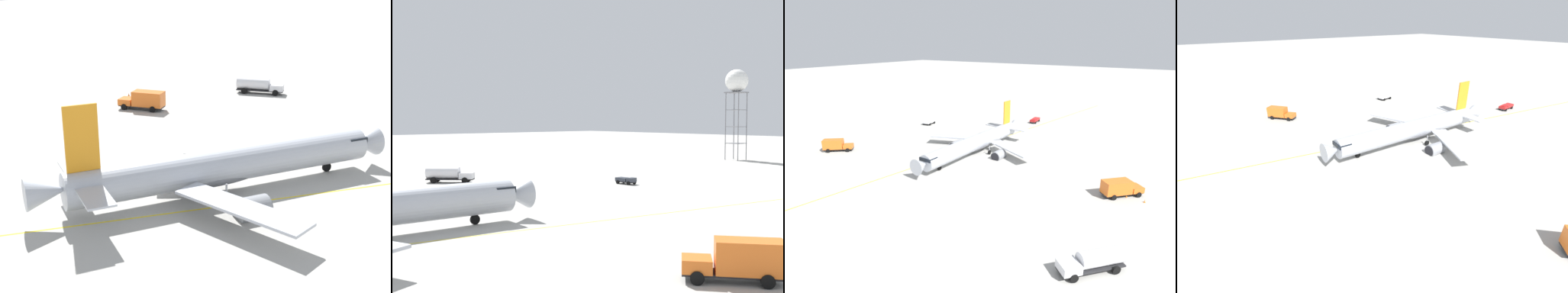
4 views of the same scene
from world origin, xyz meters
The scene contains 10 objects.
ground_plane centered at (0.00, 0.00, 0.00)m, with size 600.00×600.00×0.00m, color #ADAAA3.
airliner_main centered at (3.50, -2.75, 2.67)m, with size 41.00×31.04×11.66m.
fuel_tanker_truck centered at (31.77, 33.32, 1.57)m, with size 7.82×7.48×2.87m.
catering_truck_truck centered at (21.62, -34.00, 1.65)m, with size 6.33×7.00×3.10m.
pushback_tug_truck centered at (-12.23, -32.60, 0.80)m, with size 4.49×3.39×1.30m.
ops_pickup_truck centered at (-34.47, -3.24, 0.81)m, with size 5.37×2.45×1.41m.
catering_truck_truck_extra centered at (8.79, 32.13, 1.66)m, with size 7.12×7.14×3.10m.
taxiway_centreline centered at (5.53, -6.85, 0.00)m, with size 165.88×29.79×0.01m.
safety_cone_near centered at (8.64, 33.45, 0.28)m, with size 0.36×0.36×0.55m.
safety_cone_mid centered at (9.02, 36.47, 0.28)m, with size 0.36×0.36×0.55m.
Camera 3 is at (66.53, 39.07, 27.03)m, focal length 29.12 mm.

